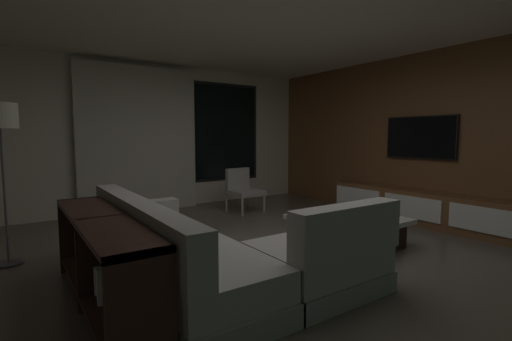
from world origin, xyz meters
name	(u,v)px	position (x,y,z in m)	size (l,w,h in m)	color
floor	(286,259)	(0.00, 0.00, 0.00)	(9.20, 9.20, 0.00)	#564C44
back_wall_with_window	(163,137)	(-0.06, 3.62, 1.34)	(6.60, 0.30, 2.70)	beige
media_wall	(439,137)	(3.06, 0.00, 1.35)	(0.12, 7.80, 2.70)	brown
ceiling	(288,8)	(0.00, 0.00, 2.70)	(8.20, 8.20, 0.00)	beige
sectional_couch	(213,255)	(-1.01, -0.19, 0.29)	(1.98, 2.50, 0.82)	gray
coffee_table	(348,230)	(0.99, -0.02, 0.19)	(1.16, 1.16, 0.36)	#311A14
book_stack_on_coffee_table	(334,214)	(0.87, 0.10, 0.39)	(0.25, 0.19, 0.06)	pink
accent_chair_near_window	(242,188)	(0.99, 2.47, 0.43)	(0.57, 0.59, 0.78)	#B2ADA0
media_console	(422,208)	(2.77, 0.05, 0.25)	(0.46, 3.10, 0.52)	brown
mounted_tv	(420,137)	(2.95, 0.25, 1.35)	(0.05, 1.18, 0.68)	black
console_table_behind_couch	(102,257)	(-1.92, -0.06, 0.42)	(0.40, 2.10, 0.74)	#311A14
standing_lamp	(0,127)	(-2.55, 1.55, 1.47)	(0.34, 0.34, 1.71)	#333335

